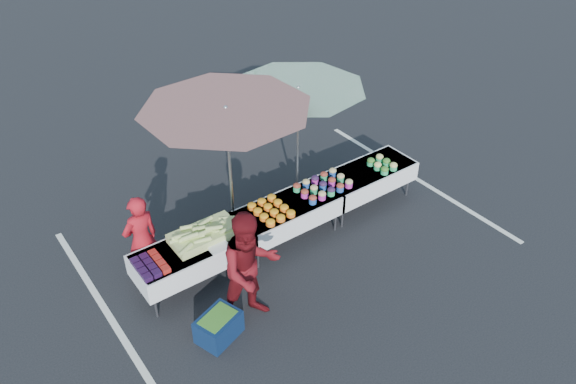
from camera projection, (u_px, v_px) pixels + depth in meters
ground at (288, 239)px, 9.79m from camera, size 80.00×80.00×0.00m
stripe_left at (113, 322)px, 8.24m from camera, size 0.10×5.00×0.00m
stripe_right at (416, 178)px, 11.33m from camera, size 0.10×5.00×0.00m
table_left at (193, 254)px, 8.58m from camera, size 1.86×0.81×0.75m
table_center at (288, 212)px, 9.45m from camera, size 1.86×0.81×0.75m
table_right at (367, 177)px, 10.32m from camera, size 1.86×0.81×0.75m
berry_punnets at (150, 265)px, 8.08m from camera, size 0.40×0.54×0.08m
corn_pile at (204, 234)px, 8.58m from camera, size 1.16×0.57×0.26m
plastic_bags at (219, 248)px, 8.42m from camera, size 0.30×0.25×0.05m
carrot_bowls at (271, 210)px, 9.15m from camera, size 0.55×0.69×0.11m
potato_cups at (323, 185)px, 9.67m from camera, size 0.94×0.58×0.16m
bean_baskets at (382, 164)px, 10.24m from camera, size 0.36×0.50×0.15m
vendor at (142, 240)px, 8.55m from camera, size 0.62×0.45×1.57m
customer at (250, 269)px, 7.82m from camera, size 0.99×0.82×1.86m
umbrella_left at (227, 121)px, 8.26m from camera, size 3.32×3.32×2.66m
umbrella_right at (298, 98)px, 9.46m from camera, size 2.80×2.80×2.37m
storage_bin at (219, 326)px, 7.91m from camera, size 0.72×0.61×0.40m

